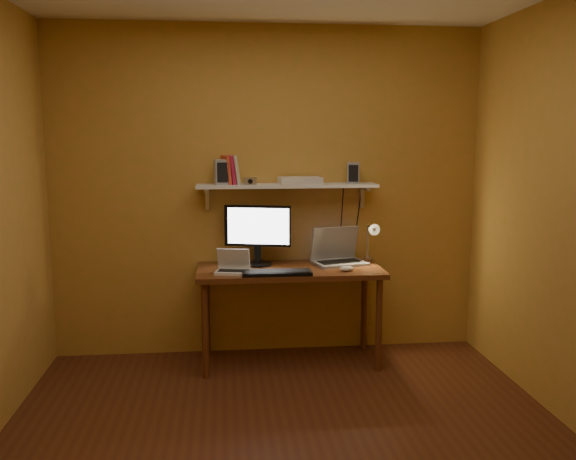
{
  "coord_description": "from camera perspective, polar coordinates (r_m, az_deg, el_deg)",
  "views": [
    {
      "loc": [
        -0.35,
        -3.22,
        1.75
      ],
      "look_at": [
        0.11,
        1.18,
        1.06
      ],
      "focal_mm": 38.0,
      "sensor_mm": 36.0,
      "label": 1
    }
  ],
  "objects": [
    {
      "name": "monitor",
      "position": [
        4.71,
        -2.86,
        -0.16
      ],
      "size": [
        0.51,
        0.27,
        0.47
      ],
      "rotation": [
        0.0,
        0.0,
        -0.24
      ],
      "color": "black",
      "rests_on": "desk"
    },
    {
      "name": "desk",
      "position": [
        4.66,
        0.16,
        -4.61
      ],
      "size": [
        1.4,
        0.6,
        0.75
      ],
      "color": "#5F2D16",
      "rests_on": "ground"
    },
    {
      "name": "desk_lamp",
      "position": [
        4.83,
        7.8,
        -0.63
      ],
      "size": [
        0.09,
        0.23,
        0.38
      ],
      "color": "silver",
      "rests_on": "desk"
    },
    {
      "name": "speaker_right",
      "position": [
        4.81,
        6.11,
        5.34
      ],
      "size": [
        0.11,
        0.11,
        0.17
      ],
      "primitive_type": "cube",
      "rotation": [
        0.0,
        0.0,
        -0.16
      ],
      "color": "gray",
      "rests_on": "wall_shelf"
    },
    {
      "name": "netbook",
      "position": [
        4.49,
        -5.19,
        -3.37
      ],
      "size": [
        0.27,
        0.22,
        0.18
      ],
      "rotation": [
        0.0,
        0.0,
        -0.21
      ],
      "color": "white",
      "rests_on": "desk"
    },
    {
      "name": "router",
      "position": [
        4.73,
        1.13,
        4.65
      ],
      "size": [
        0.34,
        0.23,
        0.05
      ],
      "primitive_type": "cube",
      "rotation": [
        0.0,
        0.0,
        0.06
      ],
      "color": "white",
      "rests_on": "wall_shelf"
    },
    {
      "name": "books",
      "position": [
        4.72,
        -5.43,
        5.62
      ],
      "size": [
        0.15,
        0.16,
        0.22
      ],
      "color": "#C54227",
      "rests_on": "wall_shelf"
    },
    {
      "name": "mouse",
      "position": [
        4.55,
        5.53,
        -3.6
      ],
      "size": [
        0.12,
        0.08,
        0.04
      ],
      "primitive_type": "ellipsoid",
      "rotation": [
        0.0,
        0.0,
        0.11
      ],
      "color": "white",
      "rests_on": "desk"
    },
    {
      "name": "wall_shelf",
      "position": [
        4.74,
        -0.09,
        4.13
      ],
      "size": [
        1.4,
        0.25,
        0.21
      ],
      "color": "white",
      "rests_on": "room"
    },
    {
      "name": "keyboard",
      "position": [
        4.42,
        -1.05,
        -4.02
      ],
      "size": [
        0.5,
        0.17,
        0.03
      ],
      "primitive_type": "cube",
      "rotation": [
        0.0,
        0.0,
        -0.01
      ],
      "color": "black",
      "rests_on": "desk"
    },
    {
      "name": "shelf_camera",
      "position": [
        4.64,
        -3.57,
        4.58
      ],
      "size": [
        0.1,
        0.04,
        0.06
      ],
      "color": "silver",
      "rests_on": "wall_shelf"
    },
    {
      "name": "laptop",
      "position": [
        4.82,
        4.63,
        -2.23
      ],
      "size": [
        0.45,
        0.37,
        0.29
      ],
      "rotation": [
        0.0,
        0.0,
        0.26
      ],
      "color": "gray",
      "rests_on": "desk"
    },
    {
      "name": "room",
      "position": [
        3.27,
        0.18,
        0.98
      ],
      "size": [
        3.44,
        3.24,
        2.64
      ],
      "color": "#522915",
      "rests_on": "ground"
    },
    {
      "name": "speaker_left",
      "position": [
        4.7,
        -6.23,
        5.42
      ],
      "size": [
        0.12,
        0.12,
        0.19
      ],
      "primitive_type": "cube",
      "rotation": [
        0.0,
        0.0,
        0.16
      ],
      "color": "gray",
      "rests_on": "wall_shelf"
    }
  ]
}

